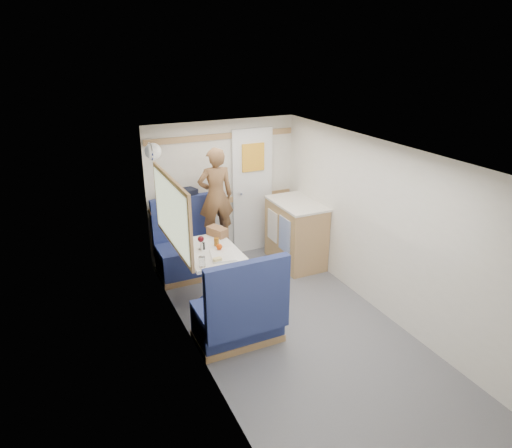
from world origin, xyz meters
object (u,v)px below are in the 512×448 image
galley_counter (296,233)px  salt_grinder (202,247)px  person (216,196)px  beer_glass (216,242)px  wine_glass (201,240)px  bench_far (190,253)px  orange_fruit (219,247)px  bread_loaf (217,232)px  tray (223,255)px  cheese_block (217,259)px  dinette_table (211,262)px  pepper_grinder (204,246)px  duffel_bag (180,199)px  dome_light (153,151)px  bench_near (240,318)px  tumbler_left (202,262)px

galley_counter → salt_grinder: size_ratio=11.17×
person → beer_glass: 0.81m
galley_counter → wine_glass: bearing=-162.5°
bench_far → orange_fruit: size_ratio=14.69×
bread_loaf → bench_far: bearing=114.1°
tray → cheese_block: (-0.11, -0.12, 0.02)m
beer_glass → bread_loaf: (0.12, 0.28, 0.01)m
bench_far → galley_counter: (1.47, -0.31, 0.17)m
dinette_table → pepper_grinder: (-0.07, 0.04, 0.20)m
duffel_bag → beer_glass: size_ratio=4.89×
dome_light → bench_near: bearing=-77.2°
dome_light → cheese_block: 1.59m
bench_far → bread_loaf: size_ratio=4.03×
pepper_grinder → person: bearing=59.3°
tray → bread_loaf: bearing=75.6°
beer_glass → tray: bearing=-96.0°
tray → bread_loaf: bread_loaf is taller
cheese_block → wine_glass: bearing=97.9°
person → pepper_grinder: bearing=65.1°
beer_glass → person: bearing=69.6°
orange_fruit → bench_near: bearing=-96.3°
dinette_table → beer_glass: beer_glass is taller
bench_near → bread_loaf: size_ratio=4.03×
person → wine_glass: person is taller
dinette_table → bread_loaf: size_ratio=3.53×
cheese_block → bench_near: bearing=-86.1°
duffel_bag → bench_near: bearing=-107.0°
dinette_table → duffel_bag: (-0.03, 1.12, 0.45)m
bench_far → bench_near: bearing=-90.0°
person → duffel_bag: size_ratio=2.76×
orange_fruit → cheese_block: 0.29m
person → bread_loaf: bearing=76.7°
bread_loaf → dome_light: bearing=141.5°
bench_near → salt_grinder: bearing=95.7°
wine_glass → beer_glass: 0.21m
dome_light → tray: bearing=-66.2°
orange_fruit → pepper_grinder: (-0.15, 0.12, -0.01)m
dinette_table → salt_grinder: size_ratio=11.17×
person → salt_grinder: size_ratio=15.71×
tray → beer_glass: size_ratio=3.71×
dome_light → tray: (0.47, -1.06, -1.02)m
bench_far → galley_counter: bench_far is taller
cheese_block → salt_grinder: (-0.05, 0.37, 0.01)m
person → bread_loaf: size_ratio=4.97×
bench_far → pepper_grinder: size_ratio=12.07×
bench_far → beer_glass: size_ratio=10.95×
duffel_bag → tray: (0.11, -1.33, -0.28)m
orange_fruit → person: bearing=71.6°
bread_loaf → tumbler_left: bearing=-121.4°
wine_glass → duffel_bag: bearing=86.6°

